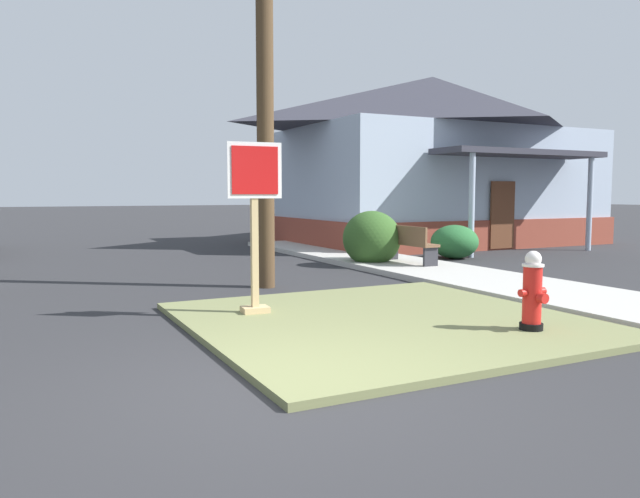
{
  "coord_description": "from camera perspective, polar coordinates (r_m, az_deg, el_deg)",
  "views": [
    {
      "loc": [
        -2.06,
        -4.65,
        1.7
      ],
      "look_at": [
        1.79,
        3.01,
        0.91
      ],
      "focal_mm": 34.21,
      "sensor_mm": 36.0,
      "label": 1
    }
  ],
  "objects": [
    {
      "name": "shrub_near_porch",
      "position": [
        16.19,
        12.47,
        0.66
      ],
      "size": [
        1.23,
        1.23,
        0.88
      ],
      "primitive_type": "ellipsoid",
      "color": "#296432",
      "rests_on": "ground"
    },
    {
      "name": "fire_hydrant",
      "position": [
        7.64,
        19.25,
        -3.87
      ],
      "size": [
        0.38,
        0.34,
        0.94
      ],
      "color": "black",
      "rests_on": "grass_corner_patch"
    },
    {
      "name": "corner_house",
      "position": [
        21.65,
        10.41,
        8.36
      ],
      "size": [
        10.42,
        8.54,
        5.67
      ],
      "color": "brown",
      "rests_on": "ground"
    },
    {
      "name": "manhole_cover",
      "position": [
        8.91,
        -8.76,
        -5.75
      ],
      "size": [
        0.7,
        0.7,
        0.02
      ],
      "primitive_type": "cylinder",
      "color": "black",
      "rests_on": "ground"
    },
    {
      "name": "street_bench",
      "position": [
        13.92,
        8.21,
        0.63
      ],
      "size": [
        0.43,
        1.67,
        0.85
      ],
      "color": "brown",
      "rests_on": "sidewalk_strip"
    },
    {
      "name": "utility_pole",
      "position": [
        11.32,
        -5.22,
        19.82
      ],
      "size": [
        1.75,
        0.3,
        8.72
      ],
      "color": "#4C3823",
      "rests_on": "ground"
    },
    {
      "name": "ground_plane",
      "position": [
        5.36,
        -2.74,
        -13.22
      ],
      "size": [
        160.0,
        160.0,
        0.0
      ],
      "primitive_type": "plane",
      "color": "#2B2B2D"
    },
    {
      "name": "stop_sign",
      "position": [
        8.22,
        -6.13,
        1.81
      ],
      "size": [
        0.74,
        0.31,
        2.29
      ],
      "color": "tan",
      "rests_on": "grass_corner_patch"
    },
    {
      "name": "sidewalk_strip",
      "position": [
        13.31,
        9.72,
        -1.9
      ],
      "size": [
        2.2,
        16.09,
        0.12
      ],
      "primitive_type": "cube",
      "color": "#B2AFA8",
      "rests_on": "ground"
    },
    {
      "name": "grass_corner_patch",
      "position": [
        8.02,
        5.95,
        -6.72
      ],
      "size": [
        4.82,
        4.8,
        0.08
      ],
      "primitive_type": "cube",
      "color": "olive",
      "rests_on": "ground"
    },
    {
      "name": "shrub_by_curb",
      "position": [
        14.25,
        4.86,
        0.99
      ],
      "size": [
        1.36,
        1.36,
        1.29
      ],
      "primitive_type": "ellipsoid",
      "color": "#325824",
      "rests_on": "ground"
    }
  ]
}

